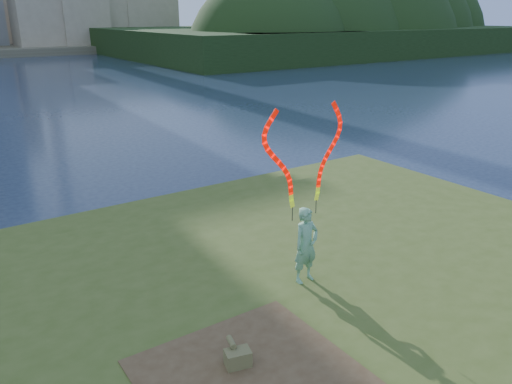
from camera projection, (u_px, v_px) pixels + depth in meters
ground at (253, 291)px, 11.70m from camera, size 320.00×320.00×0.00m
grassy_knoll at (318, 326)px, 9.80m from camera, size 20.00×18.00×0.80m
dirt_patch at (251, 376)px, 7.77m from camera, size 3.20×3.00×0.02m
wooded_hill at (341, 49)px, 89.89m from camera, size 78.00×50.00×63.00m
woman_with_ribbons at (306, 218)px, 10.13m from camera, size 2.05×0.43×4.02m
canvas_bag at (237, 357)px, 7.95m from camera, size 0.46×0.52×0.39m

